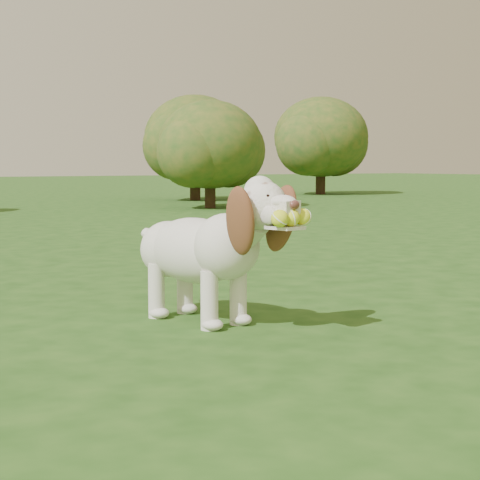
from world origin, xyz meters
TOP-DOWN VIEW (x-y plane):
  - ground at (0.00, 0.00)m, footprint 80.00×80.00m
  - dog at (0.33, -0.22)m, footprint 0.46×1.02m
  - shrub_f at (6.24, 10.35)m, footprint 1.97×1.97m
  - shrub_h at (10.14, 11.36)m, footprint 2.17×2.17m
  - shrub_d at (5.08, 7.82)m, footprint 1.67×1.67m

SIDE VIEW (x-z plane):
  - ground at x=0.00m, z-range 0.00..0.00m
  - dog at x=0.33m, z-range 0.02..0.69m
  - shrub_d at x=5.08m, z-range 0.15..1.88m
  - shrub_f at x=6.24m, z-range 0.18..2.22m
  - shrub_h at x=10.14m, z-range 0.20..2.44m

